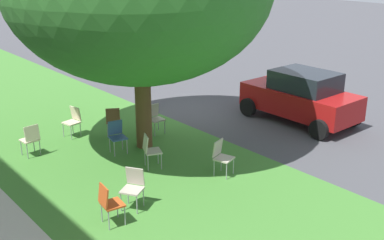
{
  "coord_description": "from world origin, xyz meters",
  "views": [
    {
      "loc": [
        -11.46,
        9.18,
        5.12
      ],
      "look_at": [
        -2.2,
        1.3,
        0.83
      ],
      "focal_mm": 44.51,
      "sensor_mm": 36.0,
      "label": 1
    }
  ],
  "objects_px": {
    "chair_0": "(221,155)",
    "chair_2": "(73,119)",
    "chair_5": "(150,149)",
    "chair_4": "(31,138)",
    "chair_7": "(155,116)",
    "chair_8": "(133,185)",
    "parked_car": "(301,96)",
    "chair_3": "(109,202)",
    "chair_6": "(117,134)",
    "chair_1": "(113,119)"
  },
  "relations": [
    {
      "from": "chair_5",
      "to": "chair_8",
      "type": "xyz_separation_m",
      "value": [
        -1.38,
        1.42,
        0.0
      ]
    },
    {
      "from": "chair_4",
      "to": "chair_7",
      "type": "relative_size",
      "value": 1.0
    },
    {
      "from": "chair_2",
      "to": "chair_8",
      "type": "distance_m",
      "value": 4.73
    },
    {
      "from": "chair_3",
      "to": "chair_0",
      "type": "bearing_deg",
      "value": -86.17
    },
    {
      "from": "chair_4",
      "to": "chair_7",
      "type": "height_order",
      "value": "same"
    },
    {
      "from": "chair_1",
      "to": "parked_car",
      "type": "xyz_separation_m",
      "value": [
        -2.74,
        -5.23,
        0.32
      ]
    },
    {
      "from": "parked_car",
      "to": "chair_2",
      "type": "bearing_deg",
      "value": 60.38
    },
    {
      "from": "chair_5",
      "to": "chair_6",
      "type": "distance_m",
      "value": 1.39
    },
    {
      "from": "parked_car",
      "to": "chair_4",
      "type": "bearing_deg",
      "value": 69.46
    },
    {
      "from": "chair_0",
      "to": "chair_8",
      "type": "xyz_separation_m",
      "value": [
        0.05,
        2.5,
        0.0
      ]
    },
    {
      "from": "chair_5",
      "to": "chair_8",
      "type": "bearing_deg",
      "value": 134.21
    },
    {
      "from": "chair_1",
      "to": "parked_car",
      "type": "relative_size",
      "value": 0.24
    },
    {
      "from": "chair_0",
      "to": "chair_3",
      "type": "height_order",
      "value": "same"
    },
    {
      "from": "chair_5",
      "to": "chair_6",
      "type": "relative_size",
      "value": 1.0
    },
    {
      "from": "chair_8",
      "to": "parked_car",
      "type": "xyz_separation_m",
      "value": [
        1.14,
        -7.12,
        0.32
      ]
    },
    {
      "from": "chair_0",
      "to": "chair_7",
      "type": "distance_m",
      "value": 3.38
    },
    {
      "from": "chair_2",
      "to": "parked_car",
      "type": "bearing_deg",
      "value": -119.62
    },
    {
      "from": "chair_6",
      "to": "chair_7",
      "type": "relative_size",
      "value": 1.0
    },
    {
      "from": "chair_7",
      "to": "chair_8",
      "type": "xyz_separation_m",
      "value": [
        -3.3,
        2.97,
        0.0
      ]
    },
    {
      "from": "chair_0",
      "to": "chair_7",
      "type": "bearing_deg",
      "value": -7.95
    },
    {
      "from": "chair_3",
      "to": "chair_7",
      "type": "height_order",
      "value": "same"
    },
    {
      "from": "chair_2",
      "to": "chair_3",
      "type": "height_order",
      "value": "same"
    },
    {
      "from": "chair_0",
      "to": "chair_1",
      "type": "bearing_deg",
      "value": 8.88
    },
    {
      "from": "chair_0",
      "to": "chair_2",
      "type": "relative_size",
      "value": 1.0
    },
    {
      "from": "chair_2",
      "to": "chair_5",
      "type": "height_order",
      "value": "same"
    },
    {
      "from": "chair_7",
      "to": "chair_0",
      "type": "bearing_deg",
      "value": 172.05
    },
    {
      "from": "chair_5",
      "to": "parked_car",
      "type": "relative_size",
      "value": 0.24
    },
    {
      "from": "chair_2",
      "to": "chair_0",
      "type": "bearing_deg",
      "value": -162.08
    },
    {
      "from": "chair_5",
      "to": "chair_0",
      "type": "bearing_deg",
      "value": -142.75
    },
    {
      "from": "chair_1",
      "to": "chair_3",
      "type": "relative_size",
      "value": 1.0
    },
    {
      "from": "chair_4",
      "to": "chair_7",
      "type": "bearing_deg",
      "value": -101.58
    },
    {
      "from": "chair_2",
      "to": "chair_5",
      "type": "bearing_deg",
      "value": -172.53
    },
    {
      "from": "chair_1",
      "to": "chair_6",
      "type": "relative_size",
      "value": 1.0
    },
    {
      "from": "chair_1",
      "to": "chair_3",
      "type": "height_order",
      "value": "same"
    },
    {
      "from": "chair_8",
      "to": "chair_6",
      "type": "bearing_deg",
      "value": -25.54
    },
    {
      "from": "chair_6",
      "to": "chair_8",
      "type": "distance_m",
      "value": 3.06
    },
    {
      "from": "chair_0",
      "to": "chair_8",
      "type": "relative_size",
      "value": 1.0
    },
    {
      "from": "chair_1",
      "to": "chair_6",
      "type": "distance_m",
      "value": 1.25
    },
    {
      "from": "chair_3",
      "to": "chair_4",
      "type": "bearing_deg",
      "value": -2.74
    },
    {
      "from": "chair_0",
      "to": "parked_car",
      "type": "height_order",
      "value": "parked_car"
    },
    {
      "from": "chair_0",
      "to": "chair_6",
      "type": "height_order",
      "value": "same"
    },
    {
      "from": "parked_car",
      "to": "chair_5",
      "type": "bearing_deg",
      "value": 87.66
    },
    {
      "from": "chair_1",
      "to": "chair_5",
      "type": "height_order",
      "value": "same"
    },
    {
      "from": "chair_6",
      "to": "chair_7",
      "type": "distance_m",
      "value": 1.73
    },
    {
      "from": "chair_0",
      "to": "chair_4",
      "type": "bearing_deg",
      "value": 36.84
    },
    {
      "from": "chair_3",
      "to": "chair_8",
      "type": "relative_size",
      "value": 1.0
    },
    {
      "from": "chair_4",
      "to": "chair_7",
      "type": "distance_m",
      "value": 3.59
    },
    {
      "from": "chair_4",
      "to": "chair_3",
      "type": "bearing_deg",
      "value": 177.26
    },
    {
      "from": "chair_6",
      "to": "chair_8",
      "type": "bearing_deg",
      "value": 154.46
    },
    {
      "from": "chair_3",
      "to": "chair_6",
      "type": "distance_m",
      "value": 3.68
    }
  ]
}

